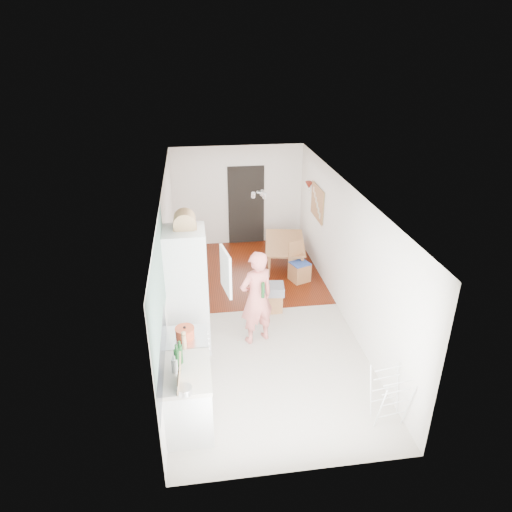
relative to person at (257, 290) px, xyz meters
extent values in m
cube|color=#BFB5A5|center=(0.14, 0.75, -1.00)|extent=(3.20, 7.00, 0.01)
cube|color=#621C08|center=(0.14, 2.60, -0.99)|extent=(3.20, 3.30, 0.01)
cube|color=gray|center=(-1.45, -1.25, 0.85)|extent=(0.02, 3.00, 1.30)
cube|color=black|center=(-1.45, -1.80, 0.15)|extent=(0.02, 1.90, 0.50)
cube|color=black|center=(0.34, 4.23, 0.00)|extent=(0.90, 0.04, 2.00)
cube|color=silver|center=(-1.16, -1.80, -0.57)|extent=(0.60, 0.90, 0.86)
cube|color=beige|center=(-1.16, -1.80, -0.11)|extent=(0.62, 0.92, 0.06)
cube|color=silver|center=(-1.16, -1.05, -0.56)|extent=(0.60, 0.60, 0.88)
cube|color=silver|center=(-1.16, -1.05, -0.10)|extent=(0.60, 0.60, 0.04)
cube|color=silver|center=(-1.13, -0.03, 0.08)|extent=(0.66, 0.66, 2.15)
cube|color=silver|center=(-0.52, -0.33, 0.55)|extent=(0.14, 0.56, 0.70)
cube|color=white|center=(-0.82, -0.03, 0.55)|extent=(0.02, 0.52, 0.66)
cube|color=tan|center=(1.72, 2.65, 0.55)|extent=(0.03, 0.90, 0.70)
cube|color=#99663B|center=(1.70, 2.65, 0.55)|extent=(0.00, 0.94, 0.74)
cone|color=maroon|center=(1.68, 3.30, 0.75)|extent=(0.18, 0.18, 0.16)
imported|color=#DA6F67|center=(0.00, 0.00, 0.00)|extent=(0.85, 0.72, 2.00)
imported|color=#99663B|center=(1.10, 2.87, -0.76)|extent=(0.96, 1.44, 0.47)
cube|color=gray|center=(0.45, 0.88, -0.52)|extent=(0.42, 0.42, 0.17)
cylinder|color=#CB4725|center=(-1.18, -1.08, 0.00)|extent=(0.31, 0.31, 0.16)
cylinder|color=silver|center=(-1.18, -2.22, -0.03)|extent=(0.18, 0.18, 0.09)
cylinder|color=#15411A|center=(0.08, -0.16, 0.08)|extent=(0.06, 0.06, 0.28)
cylinder|color=#15411A|center=(-1.27, -1.79, 0.08)|extent=(0.08, 0.08, 0.33)
cylinder|color=#15411A|center=(-1.23, -1.63, 0.06)|extent=(0.07, 0.07, 0.27)
cylinder|color=silver|center=(-1.30, -1.81, 0.03)|extent=(0.10, 0.10, 0.21)
cylinder|color=tan|center=(-1.18, -1.30, 0.02)|extent=(0.07, 0.07, 0.20)
cylinder|color=tan|center=(-1.19, -1.33, 0.03)|extent=(0.07, 0.07, 0.22)
camera|label=1|loc=(-0.93, -6.52, 3.76)|focal=32.00mm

